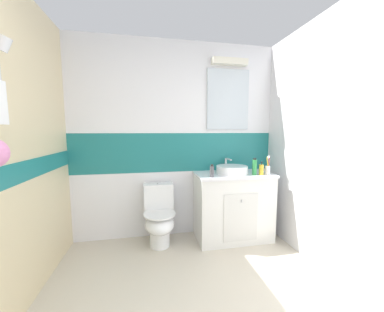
{
  "coord_description": "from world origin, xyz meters",
  "views": [
    {
      "loc": [
        -0.35,
        -0.4,
        1.38
      ],
      "look_at": [
        0.1,
        1.88,
        1.11
      ],
      "focal_mm": 20.4,
      "sensor_mm": 36.0,
      "label": 1
    }
  ],
  "objects_px": {
    "shampoo_bottle_tall": "(255,167)",
    "sink_basin": "(232,169)",
    "toothbrush_cup": "(268,169)",
    "deodorant_spray_can": "(212,171)",
    "toilet": "(159,217)",
    "soap_dispenser": "(261,170)"
  },
  "relations": [
    {
      "from": "shampoo_bottle_tall",
      "to": "toilet",
      "type": "bearing_deg",
      "value": 172.64
    },
    {
      "from": "toilet",
      "to": "soap_dispenser",
      "type": "relative_size",
      "value": 4.53
    },
    {
      "from": "toothbrush_cup",
      "to": "deodorant_spray_can",
      "type": "relative_size",
      "value": 1.58
    },
    {
      "from": "sink_basin",
      "to": "shampoo_bottle_tall",
      "type": "relative_size",
      "value": 2.12
    },
    {
      "from": "toothbrush_cup",
      "to": "soap_dispenser",
      "type": "bearing_deg",
      "value": -173.16
    },
    {
      "from": "sink_basin",
      "to": "toilet",
      "type": "distance_m",
      "value": 1.06
    },
    {
      "from": "toilet",
      "to": "soap_dispenser",
      "type": "height_order",
      "value": "soap_dispenser"
    },
    {
      "from": "shampoo_bottle_tall",
      "to": "sink_basin",
      "type": "bearing_deg",
      "value": 151.87
    },
    {
      "from": "toilet",
      "to": "soap_dispenser",
      "type": "bearing_deg",
      "value": -7.77
    },
    {
      "from": "toothbrush_cup",
      "to": "deodorant_spray_can",
      "type": "bearing_deg",
      "value": -177.95
    },
    {
      "from": "toothbrush_cup",
      "to": "soap_dispenser",
      "type": "distance_m",
      "value": 0.09
    },
    {
      "from": "toilet",
      "to": "deodorant_spray_can",
      "type": "height_order",
      "value": "deodorant_spray_can"
    },
    {
      "from": "soap_dispenser",
      "to": "deodorant_spray_can",
      "type": "bearing_deg",
      "value": -178.64
    },
    {
      "from": "toilet",
      "to": "shampoo_bottle_tall",
      "type": "bearing_deg",
      "value": -7.36
    },
    {
      "from": "sink_basin",
      "to": "shampoo_bottle_tall",
      "type": "height_order",
      "value": "shampoo_bottle_tall"
    },
    {
      "from": "toothbrush_cup",
      "to": "soap_dispenser",
      "type": "height_order",
      "value": "toothbrush_cup"
    },
    {
      "from": "sink_basin",
      "to": "toothbrush_cup",
      "type": "relative_size",
      "value": 1.86
    },
    {
      "from": "toilet",
      "to": "toothbrush_cup",
      "type": "height_order",
      "value": "toothbrush_cup"
    },
    {
      "from": "toilet",
      "to": "deodorant_spray_can",
      "type": "bearing_deg",
      "value": -16.91
    },
    {
      "from": "sink_basin",
      "to": "toothbrush_cup",
      "type": "height_order",
      "value": "toothbrush_cup"
    },
    {
      "from": "toilet",
      "to": "deodorant_spray_can",
      "type": "distance_m",
      "value": 0.85
    },
    {
      "from": "sink_basin",
      "to": "soap_dispenser",
      "type": "xyz_separation_m",
      "value": [
        0.32,
        -0.15,
        0.01
      ]
    }
  ]
}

